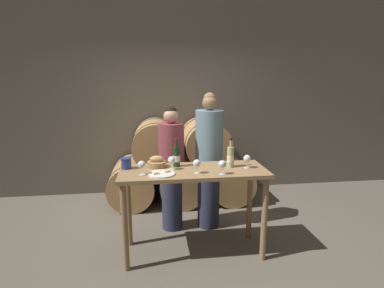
% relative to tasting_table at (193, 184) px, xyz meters
% --- Properties ---
extents(ground_plane, '(10.00, 10.00, 0.00)m').
position_rel_tasting_table_xyz_m(ground_plane, '(0.00, 0.00, -0.80)').
color(ground_plane, '#665E51').
extents(stone_wall_back, '(10.00, 0.12, 3.20)m').
position_rel_tasting_table_xyz_m(stone_wall_back, '(0.00, 2.04, 0.80)').
color(stone_wall_back, '#60594F').
rests_on(stone_wall_back, ground_plane).
extents(barrel_stack, '(2.20, 0.88, 1.30)m').
position_rel_tasting_table_xyz_m(barrel_stack, '(-0.00, 1.48, -0.22)').
color(barrel_stack, tan).
rests_on(barrel_stack, ground_plane).
extents(tasting_table, '(1.55, 0.60, 0.96)m').
position_rel_tasting_table_xyz_m(tasting_table, '(0.00, 0.00, 0.00)').
color(tasting_table, '#99754C').
rests_on(tasting_table, ground_plane).
extents(person_left, '(0.32, 0.32, 1.58)m').
position_rel_tasting_table_xyz_m(person_left, '(-0.19, 0.60, 0.00)').
color(person_left, '#2D334C').
rests_on(person_left, ground_plane).
extents(person_right, '(0.34, 0.34, 1.73)m').
position_rel_tasting_table_xyz_m(person_right, '(0.28, 0.60, 0.08)').
color(person_right, '#2D334C').
rests_on(person_right, ground_plane).
extents(wine_bottle_red, '(0.08, 0.08, 0.32)m').
position_rel_tasting_table_xyz_m(wine_bottle_red, '(-0.17, 0.14, 0.27)').
color(wine_bottle_red, '#193819').
rests_on(wine_bottle_red, tasting_table).
extents(wine_bottle_white, '(0.08, 0.08, 0.32)m').
position_rel_tasting_table_xyz_m(wine_bottle_white, '(0.41, 0.05, 0.27)').
color(wine_bottle_white, '#ADBC7F').
rests_on(wine_bottle_white, tasting_table).
extents(blue_crock, '(0.11, 0.11, 0.12)m').
position_rel_tasting_table_xyz_m(blue_crock, '(-0.70, 0.12, 0.22)').
color(blue_crock, navy).
rests_on(blue_crock, tasting_table).
extents(bread_basket, '(0.20, 0.20, 0.13)m').
position_rel_tasting_table_xyz_m(bread_basket, '(-0.38, 0.14, 0.21)').
color(bread_basket, '#A87F4C').
rests_on(bread_basket, tasting_table).
extents(cheese_plate, '(0.27, 0.27, 0.04)m').
position_rel_tasting_table_xyz_m(cheese_plate, '(-0.34, -0.13, 0.17)').
color(cheese_plate, white).
rests_on(cheese_plate, tasting_table).
extents(wine_glass_far_left, '(0.08, 0.08, 0.14)m').
position_rel_tasting_table_xyz_m(wine_glass_far_left, '(-0.53, -0.11, 0.26)').
color(wine_glass_far_left, white).
rests_on(wine_glass_far_left, tasting_table).
extents(wine_glass_left, '(0.08, 0.08, 0.14)m').
position_rel_tasting_table_xyz_m(wine_glass_left, '(-0.23, 0.03, 0.26)').
color(wine_glass_left, white).
rests_on(wine_glass_left, tasting_table).
extents(wine_glass_center, '(0.08, 0.08, 0.14)m').
position_rel_tasting_table_xyz_m(wine_glass_center, '(0.02, -0.13, 0.26)').
color(wine_glass_center, white).
rests_on(wine_glass_center, tasting_table).
extents(wine_glass_right, '(0.08, 0.08, 0.14)m').
position_rel_tasting_table_xyz_m(wine_glass_right, '(0.26, -0.20, 0.26)').
color(wine_glass_right, white).
rests_on(wine_glass_right, tasting_table).
extents(wine_glass_far_right, '(0.08, 0.08, 0.14)m').
position_rel_tasting_table_xyz_m(wine_glass_far_right, '(0.57, -0.02, 0.26)').
color(wine_glass_far_right, white).
rests_on(wine_glass_far_right, tasting_table).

